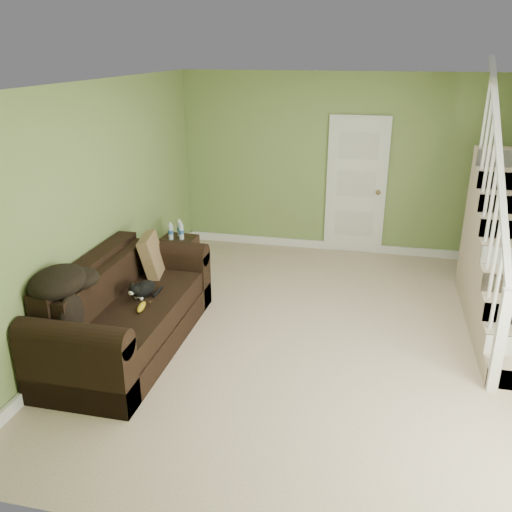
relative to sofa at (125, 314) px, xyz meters
The scene contains 14 objects.
floor 2.14m from the sofa, 16.68° to the left, with size 5.00×5.50×0.01m, color tan.
ceiling 3.08m from the sofa, 16.68° to the left, with size 5.00×5.50×0.01m, color white.
wall_back 4.03m from the sofa, 58.94° to the left, with size 5.00×0.04×2.60m, color #76914E.
wall_front 3.10m from the sofa, 46.70° to the right, with size 5.00×0.04×2.60m, color #76914E.
wall_left 1.22m from the sofa, 128.35° to the left, with size 0.04×5.50×2.60m, color #76914E.
baseboard_back 3.90m from the sofa, 58.71° to the left, with size 5.00×0.04×0.12m, color white.
baseboard_left 0.81m from the sofa, 126.56° to the left, with size 0.04×5.50×0.12m, color white.
door 3.99m from the sofa, 57.36° to the left, with size 0.86×0.12×2.02m.
sofa is the anchor object (origin of this frame).
side_table 1.85m from the sofa, 93.42° to the left, with size 0.47×0.47×0.77m.
cat 0.31m from the sofa, 40.75° to the left, with size 0.24×0.45×0.22m.
banana 0.34m from the sofa, 28.72° to the right, with size 0.06×0.21×0.06m, color gold.
throw_pillow 0.84m from the sofa, 90.03° to the left, with size 0.12×0.48×0.48m, color #472D1C.
throw_blanket 0.91m from the sofa, 115.50° to the right, with size 0.47×0.62×0.25m, color black.
Camera 1 is at (0.38, -5.14, 2.91)m, focal length 38.00 mm.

